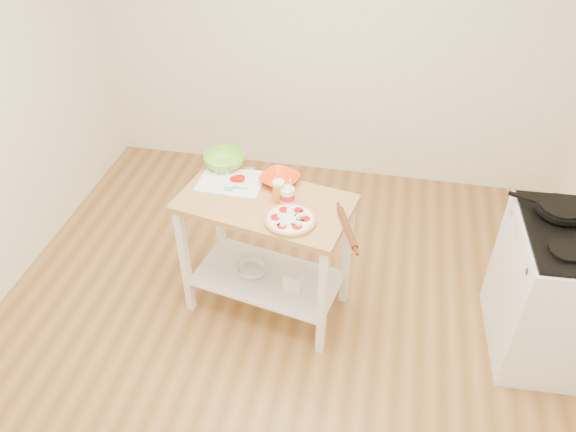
# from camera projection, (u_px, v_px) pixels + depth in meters

# --- Properties ---
(room_shell) EXTENTS (4.04, 4.54, 2.74)m
(room_shell) POSITION_uv_depth(u_px,v_px,m) (270.00, 187.00, 2.72)
(room_shell) COLOR #A3723C
(room_shell) RESTS_ON ground
(prep_island) EXTENTS (1.13, 0.76, 0.90)m
(prep_island) POSITION_uv_depth(u_px,v_px,m) (266.00, 234.00, 3.54)
(prep_island) COLOR #B7834B
(prep_island) RESTS_ON ground
(gas_stove) EXTENTS (0.69, 0.80, 1.11)m
(gas_stove) POSITION_uv_depth(u_px,v_px,m) (560.00, 292.00, 3.38)
(gas_stove) COLOR white
(gas_stove) RESTS_ON ground
(skillet) EXTENTS (0.42, 0.27, 0.03)m
(skillet) POSITION_uv_depth(u_px,v_px,m) (559.00, 209.00, 3.20)
(skillet) COLOR black
(skillet) RESTS_ON gas_stove
(pizza) EXTENTS (0.30, 0.30, 0.05)m
(pizza) POSITION_uv_depth(u_px,v_px,m) (290.00, 220.00, 3.22)
(pizza) COLOR tan
(pizza) RESTS_ON prep_island
(cutting_board) EXTENTS (0.41, 0.31, 0.04)m
(cutting_board) POSITION_uv_depth(u_px,v_px,m) (231.00, 181.00, 3.54)
(cutting_board) COLOR white
(cutting_board) RESTS_ON prep_island
(spatula) EXTENTS (0.15, 0.05, 0.01)m
(spatula) POSITION_uv_depth(u_px,v_px,m) (235.00, 188.00, 3.46)
(spatula) COLOR #48BEB4
(spatula) RESTS_ON cutting_board
(knife) EXTENTS (0.26, 0.10, 0.01)m
(knife) POSITION_uv_depth(u_px,v_px,m) (228.00, 170.00, 3.62)
(knife) COLOR silver
(knife) RESTS_ON cutting_board
(orange_bowl) EXTENTS (0.30, 0.30, 0.06)m
(orange_bowl) POSITION_uv_depth(u_px,v_px,m) (280.00, 180.00, 3.51)
(orange_bowl) COLOR #FC4C0C
(orange_bowl) RESTS_ON prep_island
(green_bowl) EXTENTS (0.33, 0.33, 0.08)m
(green_bowl) POSITION_uv_depth(u_px,v_px,m) (224.00, 161.00, 3.65)
(green_bowl) COLOR #72C533
(green_bowl) RESTS_ON prep_island
(beer_pint) EXTENTS (0.07, 0.07, 0.14)m
(beer_pint) POSITION_uv_depth(u_px,v_px,m) (279.00, 191.00, 3.34)
(beer_pint) COLOR orange
(beer_pint) RESTS_ON prep_island
(yogurt_tub) EXTENTS (0.09, 0.09, 0.19)m
(yogurt_tub) POSITION_uv_depth(u_px,v_px,m) (287.00, 196.00, 3.34)
(yogurt_tub) COLOR white
(yogurt_tub) RESTS_ON prep_island
(rolling_pin) EXTENTS (0.16, 0.34, 0.04)m
(rolling_pin) POSITION_uv_depth(u_px,v_px,m) (347.00, 228.00, 3.15)
(rolling_pin) COLOR #5F2B15
(rolling_pin) RESTS_ON prep_island
(shelf_glass_bowl) EXTENTS (0.24, 0.24, 0.07)m
(shelf_glass_bowl) POSITION_uv_depth(u_px,v_px,m) (252.00, 269.00, 3.79)
(shelf_glass_bowl) COLOR silver
(shelf_glass_bowl) RESTS_ON prep_island
(shelf_bin) EXTENTS (0.14, 0.14, 0.12)m
(shelf_bin) POSITION_uv_depth(u_px,v_px,m) (294.00, 279.00, 3.68)
(shelf_bin) COLOR white
(shelf_bin) RESTS_ON prep_island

